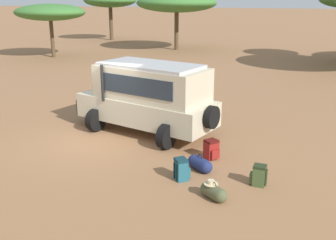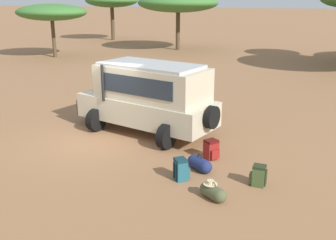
{
  "view_description": "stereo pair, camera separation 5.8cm",
  "coord_description": "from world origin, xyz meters",
  "px_view_note": "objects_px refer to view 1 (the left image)",
  "views": [
    {
      "loc": [
        6.52,
        -10.62,
        4.58
      ],
      "look_at": [
        2.55,
        0.04,
        1.0
      ],
      "focal_mm": 42.0,
      "sensor_mm": 36.0,
      "label": 1
    },
    {
      "loc": [
        6.58,
        -10.6,
        4.58
      ],
      "look_at": [
        2.55,
        0.04,
        1.0
      ],
      "focal_mm": 42.0,
      "sensor_mm": 36.0,
      "label": 2
    }
  ],
  "objects_px": {
    "duffel_bag_low_black_case": "(214,192)",
    "duffel_bag_soft_canvas": "(200,164)",
    "backpack_near_rear_wheel": "(259,175)",
    "acacia_tree_far_left": "(110,1)",
    "safari_vehicle": "(148,96)",
    "backpack_cluster_center": "(181,169)",
    "acacia_tree_centre_back": "(177,3)",
    "acacia_tree_left_mid": "(50,12)",
    "backpack_beside_front_wheel": "(211,149)"
  },
  "relations": [
    {
      "from": "backpack_near_rear_wheel",
      "to": "acacia_tree_left_mid",
      "type": "relative_size",
      "value": 0.1
    },
    {
      "from": "safari_vehicle",
      "to": "acacia_tree_left_mid",
      "type": "relative_size",
      "value": 0.99
    },
    {
      "from": "backpack_cluster_center",
      "to": "duffel_bag_soft_canvas",
      "type": "relative_size",
      "value": 0.75
    },
    {
      "from": "duffel_bag_low_black_case",
      "to": "acacia_tree_centre_back",
      "type": "height_order",
      "value": "acacia_tree_centre_back"
    },
    {
      "from": "acacia_tree_left_mid",
      "to": "duffel_bag_low_black_case",
      "type": "bearing_deg",
      "value": -45.64
    },
    {
      "from": "backpack_cluster_center",
      "to": "acacia_tree_left_mid",
      "type": "bearing_deg",
      "value": 133.75
    },
    {
      "from": "backpack_beside_front_wheel",
      "to": "acacia_tree_left_mid",
      "type": "distance_m",
      "value": 23.05
    },
    {
      "from": "backpack_near_rear_wheel",
      "to": "acacia_tree_far_left",
      "type": "height_order",
      "value": "acacia_tree_far_left"
    },
    {
      "from": "backpack_beside_front_wheel",
      "to": "duffel_bag_soft_canvas",
      "type": "distance_m",
      "value": 0.92
    },
    {
      "from": "backpack_near_rear_wheel",
      "to": "acacia_tree_centre_back",
      "type": "height_order",
      "value": "acacia_tree_centre_back"
    },
    {
      "from": "backpack_cluster_center",
      "to": "acacia_tree_centre_back",
      "type": "bearing_deg",
      "value": 109.53
    },
    {
      "from": "acacia_tree_left_mid",
      "to": "acacia_tree_centre_back",
      "type": "bearing_deg",
      "value": 45.56
    },
    {
      "from": "acacia_tree_far_left",
      "to": "acacia_tree_centre_back",
      "type": "bearing_deg",
      "value": -29.59
    },
    {
      "from": "backpack_cluster_center",
      "to": "acacia_tree_centre_back",
      "type": "relative_size",
      "value": 0.08
    },
    {
      "from": "duffel_bag_soft_canvas",
      "to": "acacia_tree_far_left",
      "type": "relative_size",
      "value": 0.14
    },
    {
      "from": "backpack_beside_front_wheel",
      "to": "backpack_near_rear_wheel",
      "type": "height_order",
      "value": "backpack_beside_front_wheel"
    },
    {
      "from": "acacia_tree_centre_back",
      "to": "acacia_tree_far_left",
      "type": "bearing_deg",
      "value": 150.41
    },
    {
      "from": "backpack_near_rear_wheel",
      "to": "duffel_bag_low_black_case",
      "type": "relative_size",
      "value": 0.76
    },
    {
      "from": "acacia_tree_left_mid",
      "to": "backpack_near_rear_wheel",
      "type": "bearing_deg",
      "value": -42.41
    },
    {
      "from": "backpack_cluster_center",
      "to": "acacia_tree_far_left",
      "type": "xyz_separation_m",
      "value": [
        -18.27,
        30.22,
        3.88
      ]
    },
    {
      "from": "safari_vehicle",
      "to": "acacia_tree_centre_back",
      "type": "bearing_deg",
      "value": 106.79
    },
    {
      "from": "duffel_bag_soft_canvas",
      "to": "acacia_tree_far_left",
      "type": "bearing_deg",
      "value": 122.18
    },
    {
      "from": "duffel_bag_low_black_case",
      "to": "safari_vehicle",
      "type": "bearing_deg",
      "value": 130.42
    },
    {
      "from": "backpack_near_rear_wheel",
      "to": "acacia_tree_left_mid",
      "type": "bearing_deg",
      "value": 137.59
    },
    {
      "from": "backpack_near_rear_wheel",
      "to": "safari_vehicle",
      "type": "bearing_deg",
      "value": 146.24
    },
    {
      "from": "safari_vehicle",
      "to": "duffel_bag_soft_canvas",
      "type": "height_order",
      "value": "safari_vehicle"
    },
    {
      "from": "backpack_beside_front_wheel",
      "to": "duffel_bag_soft_canvas",
      "type": "height_order",
      "value": "backpack_beside_front_wheel"
    },
    {
      "from": "safari_vehicle",
      "to": "acacia_tree_centre_back",
      "type": "relative_size",
      "value": 0.76
    },
    {
      "from": "backpack_beside_front_wheel",
      "to": "acacia_tree_far_left",
      "type": "height_order",
      "value": "acacia_tree_far_left"
    },
    {
      "from": "backpack_near_rear_wheel",
      "to": "duffel_bag_soft_canvas",
      "type": "bearing_deg",
      "value": 168.01
    },
    {
      "from": "backpack_near_rear_wheel",
      "to": "duffel_bag_low_black_case",
      "type": "height_order",
      "value": "backpack_near_rear_wheel"
    },
    {
      "from": "acacia_tree_centre_back",
      "to": "backpack_near_rear_wheel",
      "type": "bearing_deg",
      "value": -66.28
    },
    {
      "from": "backpack_beside_front_wheel",
      "to": "acacia_tree_left_mid",
      "type": "relative_size",
      "value": 0.1
    },
    {
      "from": "safari_vehicle",
      "to": "backpack_cluster_center",
      "type": "xyz_separation_m",
      "value": [
        2.29,
        -3.2,
        -1.01
      ]
    },
    {
      "from": "duffel_bag_soft_canvas",
      "to": "acacia_tree_far_left",
      "type": "height_order",
      "value": "acacia_tree_far_left"
    },
    {
      "from": "duffel_bag_low_black_case",
      "to": "duffel_bag_soft_canvas",
      "type": "xyz_separation_m",
      "value": [
        -0.74,
        1.43,
        0.01
      ]
    },
    {
      "from": "backpack_near_rear_wheel",
      "to": "acacia_tree_far_left",
      "type": "relative_size",
      "value": 0.1
    },
    {
      "from": "safari_vehicle",
      "to": "backpack_beside_front_wheel",
      "type": "xyz_separation_m",
      "value": [
        2.67,
        -1.56,
        -1.01
      ]
    },
    {
      "from": "duffel_bag_soft_canvas",
      "to": "acacia_tree_left_mid",
      "type": "distance_m",
      "value": 23.62
    },
    {
      "from": "backpack_near_rear_wheel",
      "to": "acacia_tree_centre_back",
      "type": "xyz_separation_m",
      "value": [
        -10.76,
        24.48,
        3.77
      ]
    },
    {
      "from": "acacia_tree_left_mid",
      "to": "acacia_tree_centre_back",
      "type": "height_order",
      "value": "acacia_tree_centre_back"
    },
    {
      "from": "acacia_tree_centre_back",
      "to": "duffel_bag_soft_canvas",
      "type": "bearing_deg",
      "value": -69.31
    },
    {
      "from": "duffel_bag_low_black_case",
      "to": "acacia_tree_far_left",
      "type": "height_order",
      "value": "acacia_tree_far_left"
    },
    {
      "from": "backpack_near_rear_wheel",
      "to": "duffel_bag_soft_canvas",
      "type": "xyz_separation_m",
      "value": [
        -1.64,
        0.35,
        -0.08
      ]
    },
    {
      "from": "acacia_tree_far_left",
      "to": "safari_vehicle",
      "type": "bearing_deg",
      "value": -59.4
    },
    {
      "from": "backpack_cluster_center",
      "to": "duffel_bag_soft_canvas",
      "type": "bearing_deg",
      "value": 68.02
    },
    {
      "from": "backpack_cluster_center",
      "to": "acacia_tree_far_left",
      "type": "distance_m",
      "value": 35.53
    },
    {
      "from": "backpack_beside_front_wheel",
      "to": "duffel_bag_soft_canvas",
      "type": "xyz_separation_m",
      "value": [
        -0.09,
        -0.91,
        -0.1
      ]
    },
    {
      "from": "backpack_cluster_center",
      "to": "duffel_bag_low_black_case",
      "type": "relative_size",
      "value": 0.82
    },
    {
      "from": "backpack_cluster_center",
      "to": "duffel_bag_soft_canvas",
      "type": "distance_m",
      "value": 0.79
    }
  ]
}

